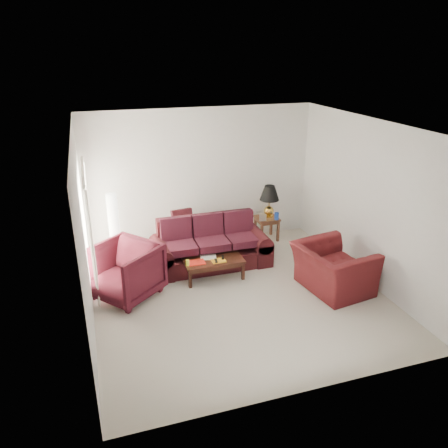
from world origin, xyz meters
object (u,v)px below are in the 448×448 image
object	(u,v)px
end_table	(267,228)
coffee_table	(214,269)
sofa	(211,244)
floor_lamp	(114,229)
armchair_right	(333,269)
armchair_left	(125,271)

from	to	relation	value
end_table	coffee_table	size ratio (longest dim) A/B	0.48
sofa	end_table	xyz separation A→B (m)	(1.59, 0.88, -0.21)
end_table	floor_lamp	distance (m)	3.43
armchair_right	coffee_table	world-z (taller)	armchair_right
armchair_left	end_table	bearing A→B (deg)	75.03
floor_lamp	armchair_right	size ratio (longest dim) A/B	1.16
sofa	coffee_table	distance (m)	0.60
floor_lamp	armchair_left	world-z (taller)	floor_lamp
sofa	armchair_left	bearing A→B (deg)	-156.20
end_table	armchair_left	bearing A→B (deg)	-154.95
end_table	floor_lamp	bearing A→B (deg)	-177.34
sofa	armchair_left	xyz separation A→B (m)	(-1.76, -0.69, 0.01)
armchair_left	coffee_table	distance (m)	1.70
end_table	armchair_left	distance (m)	3.71
sofa	armchair_left	distance (m)	1.89
sofa	armchair_right	bearing A→B (deg)	-38.09
sofa	armchair_right	xyz separation A→B (m)	(1.85, -1.58, -0.07)
floor_lamp	end_table	bearing A→B (deg)	2.66
sofa	end_table	distance (m)	1.83
floor_lamp	armchair_left	bearing A→B (deg)	-88.17
end_table	armchair_right	bearing A→B (deg)	-84.03
armchair_right	floor_lamp	bearing A→B (deg)	49.13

